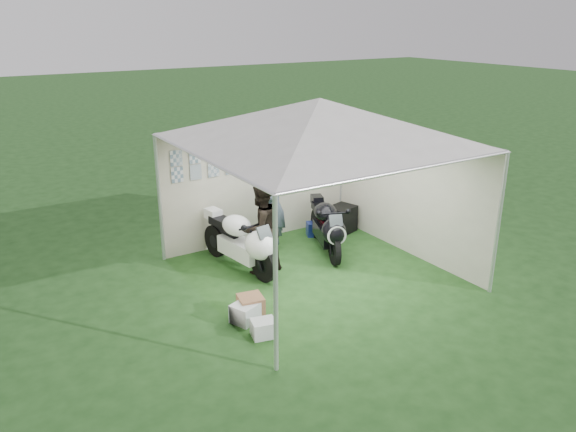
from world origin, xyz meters
name	(u,v)px	position (x,y,z in m)	size (l,w,h in m)	color
ground	(317,274)	(0.00, 0.00, 0.00)	(80.00, 80.00, 0.00)	#1D4518
canopy_tent	(318,125)	(0.00, 0.03, 2.58)	(5.66, 5.66, 3.00)	silver
motorcycle_white	(242,240)	(-0.98, 0.84, 0.55)	(0.63, 2.00, 0.99)	black
motorcycle_black	(327,226)	(0.71, 0.70, 0.52)	(0.94, 1.82, 0.94)	black
paddock_stand	(316,229)	(1.03, 1.51, 0.14)	(0.38, 0.24, 0.28)	#2133AF
person_dark_jacket	(261,228)	(-0.74, 0.62, 0.80)	(0.78, 0.61, 1.60)	black
person_blue_jacket	(274,206)	(-0.02, 1.38, 0.85)	(0.62, 0.41, 1.70)	slate
equipment_box	(342,219)	(1.59, 1.41, 0.27)	(0.55, 0.44, 0.55)	black
crate_0	(247,312)	(-1.75, -0.74, 0.14)	(0.42, 0.33, 0.28)	silver
crate_1	(251,306)	(-1.63, -0.64, 0.16)	(0.35, 0.35, 0.31)	#895D3F
crate_2	(263,328)	(-1.75, -1.23, 0.12)	(0.33, 0.27, 0.24)	silver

